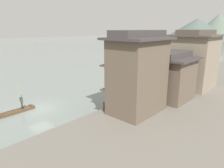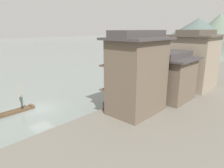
{
  "view_description": "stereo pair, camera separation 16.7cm",
  "coord_description": "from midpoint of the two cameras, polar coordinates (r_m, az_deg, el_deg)",
  "views": [
    {
      "loc": [
        22.75,
        -11.41,
        9.74
      ],
      "look_at": [
        2.24,
        11.09,
        1.4
      ],
      "focal_mm": 32.46,
      "sensor_mm": 36.0,
      "label": 1
    },
    {
      "loc": [
        22.87,
        -11.3,
        9.74
      ],
      "look_at": [
        2.24,
        11.09,
        1.4
      ],
      "focal_mm": 32.46,
      "sensor_mm": 36.0,
      "label": 2
    }
  ],
  "objects": [
    {
      "name": "ground_plane",
      "position": [
        27.28,
        -19.56,
        -6.54
      ],
      "size": [
        400.0,
        400.0,
        0.0
      ],
      "primitive_type": "plane",
      "color": "gray"
    },
    {
      "name": "boat_foreground_poled",
      "position": [
        27.12,
        -25.18,
        -6.96
      ],
      "size": [
        1.02,
        4.28,
        0.41
      ],
      "color": "brown",
      "rests_on": "ground"
    },
    {
      "name": "boatman_person",
      "position": [
        26.97,
        -24.07,
        -4.05
      ],
      "size": [
        0.56,
        0.3,
        3.04
      ],
      "color": "black",
      "rests_on": "boat_foreground_poled"
    },
    {
      "name": "boat_moored_nearest",
      "position": [
        64.61,
        26.92,
        5.19
      ],
      "size": [
        1.73,
        4.82,
        0.67
      ],
      "color": "brown",
      "rests_on": "ground"
    },
    {
      "name": "boat_moored_second",
      "position": [
        72.68,
        23.72,
        6.51
      ],
      "size": [
        2.09,
        4.54,
        0.67
      ],
      "color": "#33281E",
      "rests_on": "ground"
    },
    {
      "name": "boat_moored_third",
      "position": [
        43.13,
        3.49,
        2.46
      ],
      "size": [
        2.61,
        3.42,
        0.48
      ],
      "color": "brown",
      "rests_on": "ground"
    },
    {
      "name": "boat_moored_far",
      "position": [
        53.7,
        23.46,
        3.72
      ],
      "size": [
        1.8,
        4.12,
        0.35
      ],
      "color": "#423328",
      "rests_on": "ground"
    },
    {
      "name": "boat_midriver_drifting",
      "position": [
        27.84,
        2.85,
        -4.86
      ],
      "size": [
        1.63,
        4.18,
        0.43
      ],
      "color": "#232326",
      "rests_on": "ground"
    },
    {
      "name": "boat_midriver_upstream",
      "position": [
        41.91,
        17.83,
        1.36
      ],
      "size": [
        1.39,
        5.31,
        0.52
      ],
      "color": "brown",
      "rests_on": "ground"
    },
    {
      "name": "house_waterfront_nearest",
      "position": [
        21.6,
        7.3,
        2.98
      ],
      "size": [
        5.25,
        6.81,
        8.74
      ],
      "color": "brown",
      "rests_on": "riverbank_right"
    },
    {
      "name": "house_waterfront_second",
      "position": [
        26.99,
        16.02,
        2.16
      ],
      "size": [
        6.26,
        6.13,
        6.14
      ],
      "color": "brown",
      "rests_on": "riverbank_right"
    },
    {
      "name": "house_waterfront_tall",
      "position": [
        33.4,
        22.28,
        6.3
      ],
      "size": [
        6.62,
        7.37,
        8.74
      ],
      "color": "gray",
      "rests_on": "riverbank_right"
    },
    {
      "name": "mooring_post_dock_near",
      "position": [
        23.0,
        -2.14,
        -6.17
      ],
      "size": [
        0.2,
        0.2,
        0.92
      ],
      "primitive_type": "cylinder",
      "color": "#473828",
      "rests_on": "riverbank_right"
    },
    {
      "name": "mooring_post_dock_mid",
      "position": [
        27.87,
        7.59,
        -2.51
      ],
      "size": [
        0.2,
        0.2,
        0.81
      ],
      "primitive_type": "cylinder",
      "color": "#473828",
      "rests_on": "riverbank_right"
    },
    {
      "name": "mooring_post_dock_far",
      "position": [
        37.48,
        17.74,
        1.6
      ],
      "size": [
        0.2,
        0.2,
        0.92
      ],
      "primitive_type": "cylinder",
      "color": "#473828",
      "rests_on": "riverbank_right"
    },
    {
      "name": "hill_far_west",
      "position": [
        134.58,
        23.02,
        13.35
      ],
      "size": [
        51.13,
        51.13,
        15.79
      ],
      "primitive_type": "cone",
      "color": "#4C5B56",
      "rests_on": "ground"
    },
    {
      "name": "hill_far_centre",
      "position": [
        137.28,
        27.93,
        13.35
      ],
      "size": [
        36.54,
        36.54,
        18.33
      ],
      "primitive_type": "cone",
      "color": "#5B6B5B",
      "rests_on": "ground"
    }
  ]
}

